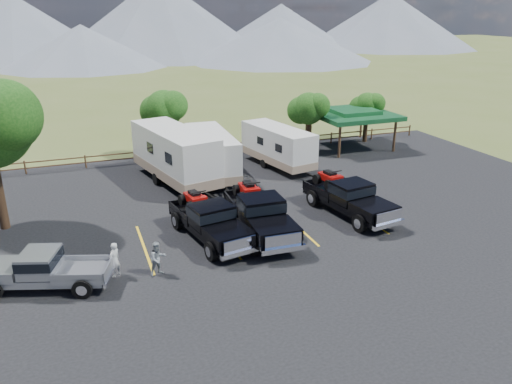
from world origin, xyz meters
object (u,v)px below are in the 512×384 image
object	(u,v)px
trailer_left	(175,155)
person_a	(115,260)
pavilion	(352,114)
rig_left	(209,220)
trailer_center	(212,154)
pickup_silver	(44,269)
person_b	(158,258)
trailer_right	(278,146)
rig_center	(259,212)
rig_right	(348,196)

from	to	relation	value
trailer_left	person_a	size ratio (longest dim) A/B	6.58
pavilion	rig_left	distance (m)	20.48
trailer_center	person_a	bearing A→B (deg)	-120.63
pickup_silver	person_b	size ratio (longest dim) A/B	3.70
pavilion	trailer_right	bearing A→B (deg)	-158.88
rig_center	trailer_left	size ratio (longest dim) A/B	0.66
rig_center	trailer_center	xyz separation A→B (m)	(0.15, 9.45, 0.53)
person_b	trailer_left	bearing A→B (deg)	58.55
person_b	person_a	bearing A→B (deg)	147.60
rig_left	rig_center	size ratio (longest dim) A/B	0.96
rig_center	pickup_silver	xyz separation A→B (m)	(-10.19, -2.04, -0.24)
trailer_left	rig_right	bearing A→B (deg)	-60.51
trailer_left	rig_center	bearing A→B (deg)	-88.27
rig_left	trailer_center	size ratio (longest dim) A/B	0.74
trailer_left	person_a	xyz separation A→B (m)	(-5.00, -11.26, -1.09)
rig_center	rig_right	bearing A→B (deg)	7.78
pavilion	trailer_center	xyz separation A→B (m)	(-12.99, -3.72, -1.13)
rig_center	pickup_silver	size ratio (longest dim) A/B	1.19
rig_left	rig_right	bearing A→B (deg)	-7.86
trailer_left	trailer_right	size ratio (longest dim) A/B	1.23
trailer_center	person_a	xyz separation A→B (m)	(-7.55, -11.50, -0.83)
pavilion	rig_left	bearing A→B (deg)	-140.46
trailer_center	trailer_right	world-z (taller)	trailer_center
pavilion	rig_center	distance (m)	18.67
rig_right	trailer_right	bearing A→B (deg)	82.62
trailer_center	person_a	size ratio (longest dim) A/B	5.67
trailer_center	pickup_silver	world-z (taller)	trailer_center
pavilion	rig_right	size ratio (longest dim) A/B	0.93
rig_right	trailer_right	size ratio (longest dim) A/B	0.80
person_a	trailer_center	bearing A→B (deg)	-165.78
pickup_silver	rig_right	bearing A→B (deg)	117.76
rig_right	trailer_left	size ratio (longest dim) A/B	0.65
rig_center	trailer_center	size ratio (longest dim) A/B	0.77
pavilion	trailer_center	bearing A→B (deg)	-164.03
rig_center	trailer_center	bearing A→B (deg)	91.21
pickup_silver	person_a	world-z (taller)	pickup_silver
rig_center	pickup_silver	distance (m)	10.39
trailer_left	person_b	xyz separation A→B (m)	(-3.24, -11.77, -1.10)
pavilion	person_b	distance (m)	24.58
rig_left	person_b	bearing A→B (deg)	-148.46
rig_center	trailer_right	world-z (taller)	trailer_right
rig_right	pavilion	bearing A→B (deg)	50.01
rig_left	trailer_right	xyz separation A→B (m)	(7.87, 9.95, 0.50)
rig_right	person_a	distance (m)	13.17
rig_center	pickup_silver	world-z (taller)	rig_center
rig_left	pickup_silver	world-z (taller)	rig_left
rig_right	pickup_silver	world-z (taller)	rig_right
pavilion	trailer_center	distance (m)	13.56
rig_right	person_b	world-z (taller)	rig_right
rig_left	pickup_silver	bearing A→B (deg)	-174.25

